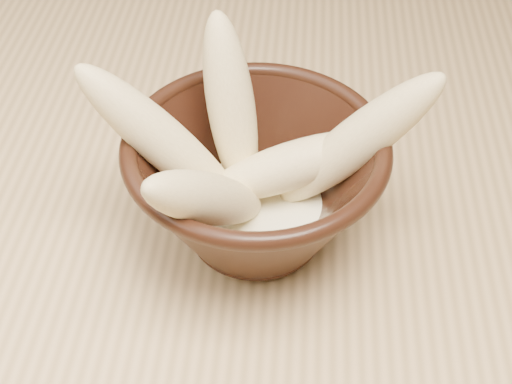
# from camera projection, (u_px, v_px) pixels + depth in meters

# --- Properties ---
(table) EXTENTS (1.20, 0.80, 0.75)m
(table) POSITION_uv_depth(u_px,v_px,m) (192.00, 244.00, 0.69)
(table) COLOR tan
(table) RESTS_ON ground
(bowl) EXTENTS (0.20, 0.20, 0.11)m
(bowl) POSITION_uv_depth(u_px,v_px,m) (256.00, 183.00, 0.55)
(bowl) COLOR black
(bowl) RESTS_ON table
(milk_puddle) EXTENTS (0.11, 0.11, 0.02)m
(milk_puddle) POSITION_uv_depth(u_px,v_px,m) (256.00, 207.00, 0.57)
(milk_puddle) COLOR #FEF8CC
(milk_puddle) RESTS_ON bowl
(banana_upright) EXTENTS (0.07, 0.10, 0.15)m
(banana_upright) POSITION_uv_depth(u_px,v_px,m) (231.00, 106.00, 0.55)
(banana_upright) COLOR #D1BA7C
(banana_upright) RESTS_ON bowl
(banana_left) EXTENTS (0.14, 0.05, 0.15)m
(banana_left) POSITION_uv_depth(u_px,v_px,m) (164.00, 142.00, 0.53)
(banana_left) COLOR #D1BA7C
(banana_left) RESTS_ON bowl
(banana_right) EXTENTS (0.14, 0.05, 0.14)m
(banana_right) POSITION_uv_depth(u_px,v_px,m) (357.00, 141.00, 0.53)
(banana_right) COLOR #D1BA7C
(banana_right) RESTS_ON bowl
(banana_across) EXTENTS (0.15, 0.07, 0.07)m
(banana_across) POSITION_uv_depth(u_px,v_px,m) (291.00, 166.00, 0.55)
(banana_across) COLOR #D1BA7C
(banana_across) RESTS_ON bowl
(banana_front) EXTENTS (0.11, 0.13, 0.13)m
(banana_front) POSITION_uv_depth(u_px,v_px,m) (208.00, 199.00, 0.50)
(banana_front) COLOR #D1BA7C
(banana_front) RESTS_ON bowl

